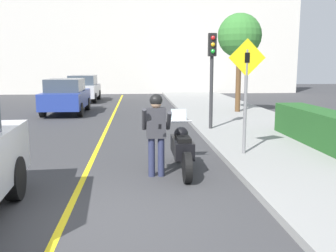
# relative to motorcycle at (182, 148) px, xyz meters

# --- Properties ---
(ground_plane) EXTENTS (80.00, 80.00, 0.00)m
(ground_plane) POSITION_rel_motorcycle_xyz_m (-1.50, -2.63, -0.51)
(ground_plane) COLOR #38383A
(sidewalk_curb) EXTENTS (4.40, 44.00, 0.14)m
(sidewalk_curb) POSITION_rel_motorcycle_xyz_m (3.30, 1.37, -0.43)
(sidewalk_curb) COLOR gray
(sidewalk_curb) RESTS_ON ground
(road_center_line) EXTENTS (0.12, 36.00, 0.01)m
(road_center_line) POSITION_rel_motorcycle_xyz_m (-2.10, 3.37, -0.50)
(road_center_line) COLOR yellow
(road_center_line) RESTS_ON ground
(building_backdrop) EXTENTS (28.00, 1.20, 8.30)m
(building_backdrop) POSITION_rel_motorcycle_xyz_m (-1.50, 23.37, 3.65)
(building_backdrop) COLOR beige
(building_backdrop) RESTS_ON ground
(motorcycle) EXTENTS (0.62, 2.37, 1.30)m
(motorcycle) POSITION_rel_motorcycle_xyz_m (0.00, 0.00, 0.00)
(motorcycle) COLOR black
(motorcycle) RESTS_ON ground
(person_biker) EXTENTS (0.59, 0.48, 1.74)m
(person_biker) POSITION_rel_motorcycle_xyz_m (-0.58, -0.39, 0.56)
(person_biker) COLOR #282D4C
(person_biker) RESTS_ON ground
(crossing_sign) EXTENTS (0.91, 0.08, 2.80)m
(crossing_sign) POSITION_rel_motorcycle_xyz_m (1.67, 0.92, 1.32)
(crossing_sign) COLOR slate
(crossing_sign) RESTS_ON sidewalk_curb
(traffic_light) EXTENTS (0.26, 0.30, 3.23)m
(traffic_light) POSITION_rel_motorcycle_xyz_m (1.57, 4.65, 1.90)
(traffic_light) COLOR #2D2D30
(traffic_light) RESTS_ON sidewalk_curb
(hedge_row) EXTENTS (0.90, 5.02, 0.93)m
(hedge_row) POSITION_rel_motorcycle_xyz_m (4.10, 1.61, 0.10)
(hedge_row) COLOR #235623
(hedge_row) RESTS_ON sidewalk_curb
(street_tree) EXTENTS (2.01, 2.01, 4.54)m
(street_tree) POSITION_rel_motorcycle_xyz_m (3.78, 9.31, 3.13)
(street_tree) COLOR brown
(street_tree) RESTS_ON sidewalk_curb
(parked_car_blue) EXTENTS (1.88, 4.20, 1.68)m
(parked_car_blue) POSITION_rel_motorcycle_xyz_m (-4.38, 10.37, 0.35)
(parked_car_blue) COLOR black
(parked_car_blue) RESTS_ON ground
(parked_car_silver) EXTENTS (1.88, 4.20, 1.68)m
(parked_car_silver) POSITION_rel_motorcycle_xyz_m (-4.41, 16.61, 0.35)
(parked_car_silver) COLOR black
(parked_car_silver) RESTS_ON ground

